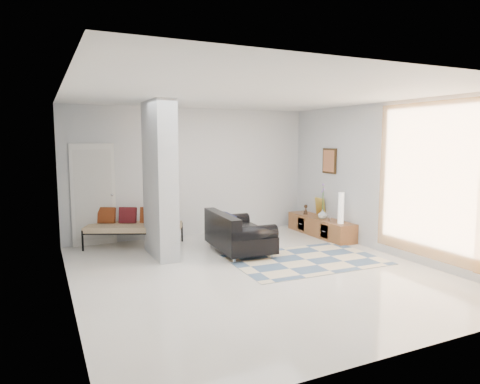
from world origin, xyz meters
name	(u,v)px	position (x,y,z in m)	size (l,w,h in m)	color
floor	(254,271)	(0.00, 0.00, 0.00)	(6.00, 6.00, 0.00)	beige
ceiling	(255,95)	(0.00, 0.00, 2.80)	(6.00, 6.00, 0.00)	white
wall_back	(192,172)	(0.00, 3.00, 1.40)	(6.00, 6.00, 0.00)	silver
wall_front	(400,216)	(0.00, -3.00, 1.40)	(6.00, 6.00, 0.00)	silver
wall_left	(67,195)	(-2.75, 0.00, 1.40)	(6.00, 6.00, 0.00)	silver
wall_right	(387,179)	(2.75, 0.00, 1.40)	(6.00, 6.00, 0.00)	silver
partition_column	(160,180)	(-1.10, 1.60, 1.40)	(0.35, 1.20, 2.80)	#ADB2B5
hallway_door	(93,195)	(-2.10, 2.96, 1.02)	(0.85, 0.06, 2.04)	white
curtain	(436,181)	(2.67, -1.15, 1.45)	(2.55, 2.55, 0.00)	#F79F41
wall_art	(329,161)	(2.72, 1.70, 1.65)	(0.04, 0.45, 0.55)	#39240F
media_console	(320,226)	(2.52, 1.70, 0.20)	(0.45, 1.97, 0.80)	brown
loveseat	(236,234)	(0.24, 1.20, 0.36)	(0.99, 1.60, 0.76)	silver
daybed	(133,225)	(-1.41, 2.53, 0.41)	(1.99, 1.45, 0.77)	black
area_rug	(306,260)	(1.12, 0.20, 0.01)	(2.60, 1.73, 0.01)	beige
cylinder_lamp	(341,208)	(2.50, 0.99, 0.72)	(0.12, 0.12, 0.64)	beige
bronze_figurine	(306,210)	(2.47, 2.22, 0.51)	(0.11, 0.11, 0.22)	#332217
vase	(323,214)	(2.47, 1.57, 0.51)	(0.20, 0.20, 0.21)	silver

